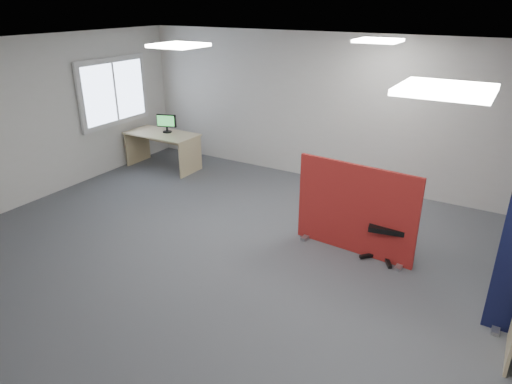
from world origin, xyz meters
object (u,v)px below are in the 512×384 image
at_px(red_divider, 355,210).
at_px(monitor_second, 167,122).
at_px(second_desk, 164,142).
at_px(office_chair, 397,217).

distance_m(red_divider, monitor_second, 4.66).
xyz_separation_m(second_desk, office_chair, (5.02, -1.19, 0.05)).
height_order(monitor_second, office_chair, monitor_second).
relative_size(red_divider, office_chair, 1.59).
xyz_separation_m(monitor_second, office_chair, (4.97, -1.27, -0.33)).
distance_m(red_divider, second_desk, 4.68).
bearing_deg(red_divider, second_desk, 168.07).
xyz_separation_m(red_divider, monitor_second, (-4.44, 1.38, 0.31)).
xyz_separation_m(red_divider, second_desk, (-4.49, 1.31, -0.07)).
distance_m(second_desk, monitor_second, 0.40).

